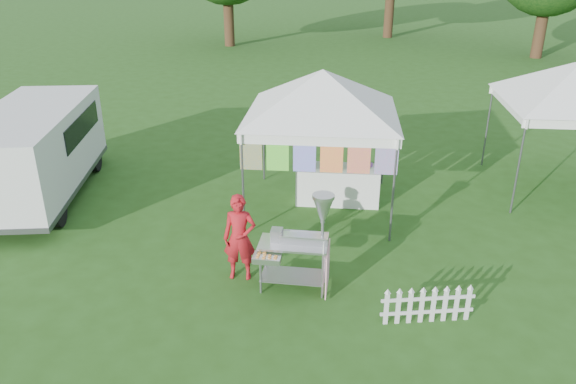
# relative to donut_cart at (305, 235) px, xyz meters

# --- Properties ---
(ground) EXTENTS (120.00, 120.00, 0.00)m
(ground) POSITION_rel_donut_cart_xyz_m (0.11, -0.27, -1.01)
(ground) COLOR #244B15
(ground) RESTS_ON ground
(canopy_main) EXTENTS (4.24, 4.24, 3.45)m
(canopy_main) POSITION_rel_donut_cart_xyz_m (0.11, 3.22, 1.98)
(canopy_main) COLOR #59595E
(canopy_main) RESTS_ON ground
(donut_cart) EXTENTS (1.26, 0.81, 1.71)m
(donut_cart) POSITION_rel_donut_cart_xyz_m (0.00, 0.00, 0.00)
(donut_cart) COLOR gray
(donut_cart) RESTS_ON ground
(vendor) EXTENTS (0.57, 0.38, 1.53)m
(vendor) POSITION_rel_donut_cart_xyz_m (-1.11, 0.26, -0.24)
(vendor) COLOR #A2131B
(vendor) RESTS_ON ground
(cargo_van) EXTENTS (2.67, 5.03, 1.99)m
(cargo_van) POSITION_rel_donut_cart_xyz_m (-6.23, 3.27, 0.06)
(cargo_van) COLOR silver
(cargo_van) RESTS_ON ground
(picket_fence) EXTENTS (1.42, 0.29, 0.56)m
(picket_fence) POSITION_rel_donut_cart_xyz_m (1.91, -0.71, -0.72)
(picket_fence) COLOR silver
(picket_fence) RESTS_ON ground
(display_table) EXTENTS (1.80, 0.70, 0.81)m
(display_table) POSITION_rel_donut_cart_xyz_m (0.49, 3.51, -0.60)
(display_table) COLOR white
(display_table) RESTS_ON ground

